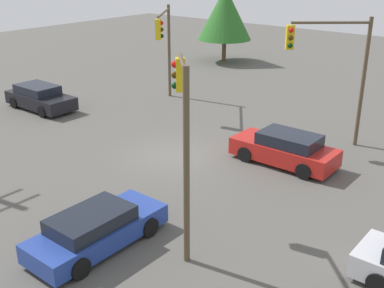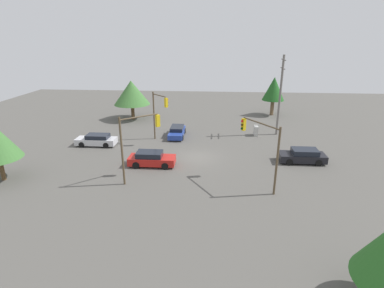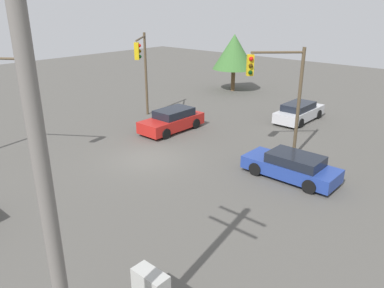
{
  "view_description": "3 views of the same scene",
  "coord_description": "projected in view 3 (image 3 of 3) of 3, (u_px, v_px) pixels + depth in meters",
  "views": [
    {
      "loc": [
        14.96,
        13.32,
        8.49
      ],
      "look_at": [
        1.36,
        2.26,
        1.55
      ],
      "focal_mm": 45.0,
      "sensor_mm": 36.0,
      "label": 1
    },
    {
      "loc": [
        -29.14,
        -1.65,
        12.03
      ],
      "look_at": [
        0.03,
        0.55,
        1.47
      ],
      "focal_mm": 28.0,
      "sensor_mm": 36.0,
      "label": 2
    },
    {
      "loc": [
        14.17,
        -12.34,
        7.9
      ],
      "look_at": [
        2.27,
        1.07,
        1.13
      ],
      "focal_mm": 35.0,
      "sensor_mm": 36.0,
      "label": 3
    }
  ],
  "objects": [
    {
      "name": "utility_pole_tall",
      "position": [
        43.0,
        174.0,
        6.12
      ],
      "size": [
        2.2,
        0.28,
        9.98
      ],
      "color": "slate",
      "rests_on": "ground_plane"
    },
    {
      "name": "traffic_signal_main",
      "position": [
        143.0,
        63.0,
        25.58
      ],
      "size": [
        2.59,
        2.97,
        5.97
      ],
      "rotation": [
        0.0,
        0.0,
        -0.87
      ],
      "color": "brown",
      "rests_on": "ground_plane"
    },
    {
      "name": "sedan_blue",
      "position": [
        291.0,
        166.0,
        17.8
      ],
      "size": [
        4.51,
        1.9,
        1.26
      ],
      "rotation": [
        0.0,
        0.0,
        1.57
      ],
      "color": "#233D93",
      "rests_on": "ground_plane"
    },
    {
      "name": "ground_plane",
      "position": [
        148.0,
        159.0,
        20.23
      ],
      "size": [
        80.0,
        80.0,
        0.0
      ],
      "primitive_type": "plane",
      "color": "#54514C"
    },
    {
      "name": "tree_right",
      "position": [
        234.0,
        52.0,
        34.75
      ],
      "size": [
        3.96,
        3.96,
        5.26
      ],
      "color": "brown",
      "rests_on": "ground_plane"
    },
    {
      "name": "sedan_silver",
      "position": [
        299.0,
        112.0,
        26.57
      ],
      "size": [
        1.86,
        4.6,
        1.33
      ],
      "color": "silver",
      "rests_on": "ground_plane"
    },
    {
      "name": "sedan_red",
      "position": [
        172.0,
        120.0,
        24.52
      ],
      "size": [
        1.93,
        4.53,
        1.43
      ],
      "rotation": [
        0.0,
        0.0,
        3.14
      ],
      "color": "red",
      "rests_on": "ground_plane"
    },
    {
      "name": "traffic_signal_aux",
      "position": [
        279.0,
        85.0,
        19.14
      ],
      "size": [
        2.24,
        2.17,
        5.86
      ],
      "rotation": [
        0.0,
        0.0,
        3.9
      ],
      "color": "brown",
      "rests_on": "ground_plane"
    }
  ]
}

